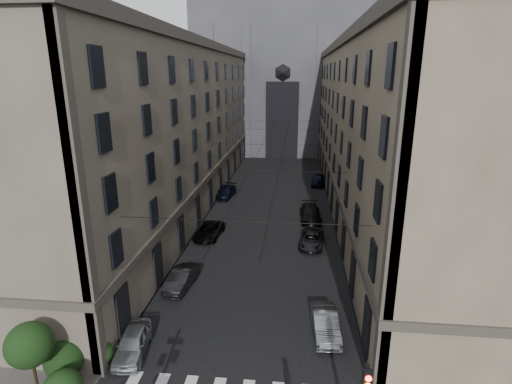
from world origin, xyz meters
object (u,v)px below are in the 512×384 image
(car_right_midfar, at_px, (311,213))
(car_left_far, at_px, (225,192))
(car_left_midfar, at_px, (209,231))
(car_left_midnear, at_px, (181,279))
(car_right_near, at_px, (325,323))
(car_left_near, at_px, (133,343))
(car_right_far, at_px, (319,180))
(car_right_midnear, at_px, (312,240))
(gothic_tower, at_px, (285,61))

(car_right_midfar, bearing_deg, car_left_far, 144.10)
(car_left_midfar, relative_size, car_right_midfar, 0.90)
(car_left_midnear, bearing_deg, car_right_near, -17.46)
(car_left_near, xyz_separation_m, car_right_far, (12.16, 37.45, 0.10))
(car_right_near, distance_m, car_right_midnear, 13.01)
(car_left_near, distance_m, car_right_midnear, 19.12)
(car_left_far, bearing_deg, car_right_far, 38.18)
(gothic_tower, distance_m, car_left_far, 41.00)
(car_left_midnear, height_order, car_left_far, car_left_far)
(car_left_midnear, bearing_deg, car_right_midfar, 63.34)
(gothic_tower, relative_size, car_left_far, 12.02)
(gothic_tower, height_order, car_left_far, gothic_tower)
(car_right_midnear, bearing_deg, car_left_near, -117.57)
(car_left_midfar, distance_m, car_right_midnear, 9.96)
(car_left_midnear, relative_size, car_right_midfar, 0.79)
(car_right_near, height_order, car_right_midnear, car_right_near)
(car_left_midnear, height_order, car_right_midfar, car_right_midfar)
(car_left_near, distance_m, car_left_far, 30.20)
(car_left_far, xyz_separation_m, car_right_midfar, (10.68, -7.37, 0.06))
(car_left_midfar, bearing_deg, car_left_midnear, -84.89)
(car_left_midfar, height_order, car_right_midnear, car_left_midfar)
(car_left_near, bearing_deg, car_left_midfar, 80.62)
(gothic_tower, xyz_separation_m, car_right_far, (6.09, -29.51, -17.02))
(gothic_tower, height_order, car_right_midnear, gothic_tower)
(car_left_midfar, xyz_separation_m, car_right_midnear, (9.90, -1.07, -0.02))
(car_right_midnear, bearing_deg, car_right_far, 91.55)
(car_right_far, bearing_deg, car_left_midnear, -104.26)
(car_left_near, distance_m, car_left_midfar, 17.03)
(gothic_tower, height_order, car_right_near, gothic_tower)
(car_left_near, bearing_deg, car_left_midnear, 77.56)
(car_right_midfar, bearing_deg, car_left_midfar, -151.10)
(car_left_midfar, relative_size, car_right_far, 1.03)
(car_right_near, xyz_separation_m, car_right_midnear, (-0.40, 13.01, -0.06))
(car_left_near, relative_size, car_right_near, 0.95)
(car_left_midnear, bearing_deg, car_left_near, -88.99)
(car_left_near, bearing_deg, car_right_far, 64.77)
(car_left_far, bearing_deg, car_right_midnear, -45.82)
(car_right_midnear, bearing_deg, car_left_midnear, -133.34)
(gothic_tower, relative_size, car_left_near, 14.46)
(car_left_near, bearing_deg, car_right_midfar, 57.82)
(car_left_far, xyz_separation_m, car_right_far, (12.23, 7.25, 0.08))
(car_left_far, distance_m, car_right_midfar, 12.98)
(car_left_midnear, distance_m, car_right_near, 11.21)
(car_left_near, height_order, car_right_near, car_right_near)
(car_left_near, bearing_deg, car_left_far, 82.89)
(car_left_midnear, height_order, car_right_far, car_right_far)
(gothic_tower, distance_m, car_right_near, 66.44)
(car_left_midnear, xyz_separation_m, car_left_far, (-0.75, 22.75, 0.02))
(car_left_midnear, xyz_separation_m, car_left_midfar, (-0.04, 9.58, -0.02))
(car_right_near, distance_m, car_right_far, 34.53)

